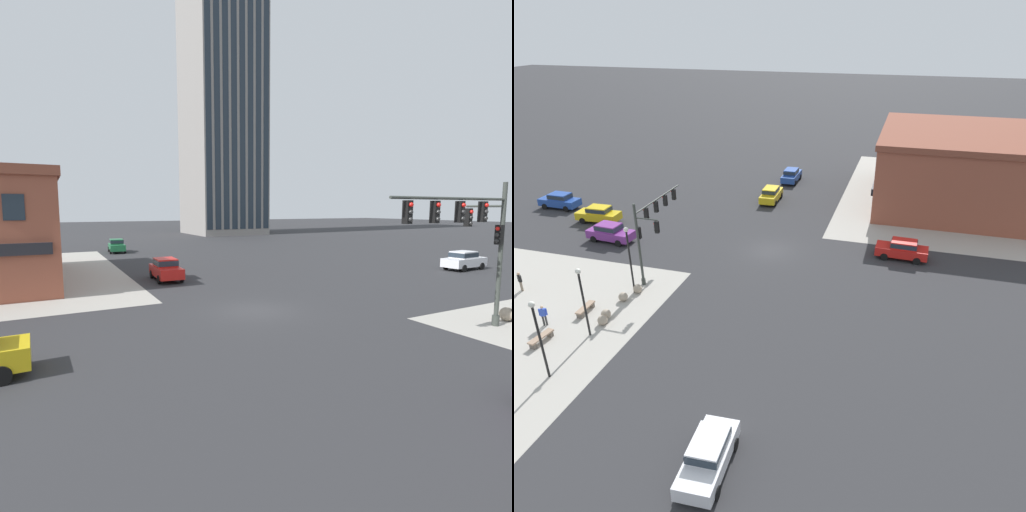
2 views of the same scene
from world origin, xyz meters
TOP-DOWN VIEW (x-y plane):
  - ground_plane at (0.00, 0.00)m, footprint 320.00×320.00m
  - traffic_signal_main at (6.86, -7.65)m, footprint 7.34×2.09m
  - bollard_sphere_curb_a at (9.97, -7.58)m, footprint 0.68×0.68m
  - car_main_southbound_near at (-1.73, 11.42)m, footprint 2.02×4.46m
  - car_cross_westbound at (23.41, 3.90)m, footprint 4.49×2.07m
  - car_parked_curb at (-1.92, 33.54)m, footprint 2.12×4.51m
  - residential_tower_skyline_right at (25.09, 62.32)m, footprint 14.66×16.62m

SIDE VIEW (x-z plane):
  - ground_plane at x=0.00m, z-range 0.00..0.00m
  - bollard_sphere_curb_a at x=9.97m, z-range 0.00..0.68m
  - car_main_southbound_near at x=-1.73m, z-range 0.08..1.76m
  - car_cross_westbound at x=23.41m, z-range 0.08..1.76m
  - car_parked_curb at x=-1.92m, z-range 0.08..1.76m
  - traffic_signal_main at x=6.86m, z-range 1.13..7.82m
  - residential_tower_skyline_right at x=25.09m, z-range 0.02..70.10m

